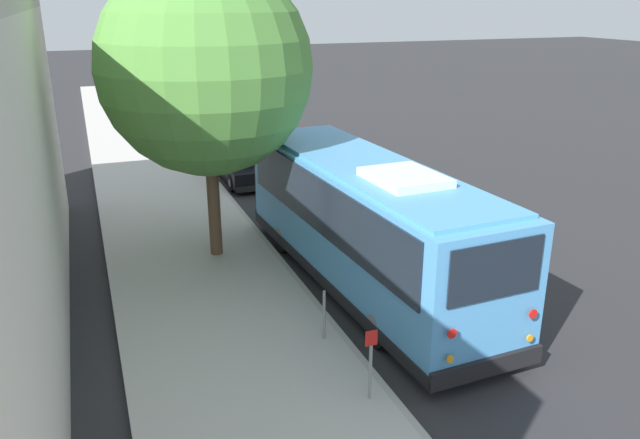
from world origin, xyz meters
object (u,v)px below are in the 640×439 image
object	(u,v)px
shuttle_bus	(365,218)
parked_sedan_white	(204,131)
street_tree	(204,52)
sign_post_near	(371,364)
parked_sedan_silver	(162,91)
sign_post_far	(324,315)
parked_sedan_black	(245,165)
parked_sedan_tan	(184,107)

from	to	relation	value
shuttle_bus	parked_sedan_white	distance (m)	17.40
street_tree	sign_post_near	bearing A→B (deg)	-171.72
shuttle_bus	sign_post_near	xyz separation A→B (m)	(-4.49, 1.96, -0.91)
parked_sedan_white	parked_sedan_silver	bearing A→B (deg)	0.99
shuttle_bus	parked_sedan_silver	world-z (taller)	shuttle_bus
shuttle_bus	sign_post_far	bearing A→B (deg)	137.00
parked_sedan_white	street_tree	distance (m)	15.27
parked_sedan_black	parked_sedan_white	bearing A→B (deg)	1.53
parked_sedan_white	sign_post_far	distance (m)	19.71
parked_sedan_white	parked_sedan_tan	xyz separation A→B (m)	(7.51, -0.30, -0.02)
shuttle_bus	street_tree	bearing A→B (deg)	42.05
parked_sedan_silver	sign_post_near	distance (m)	36.62
parked_sedan_black	parked_sedan_tan	distance (m)	14.74
parked_sedan_white	sign_post_near	bearing A→B (deg)	177.20
parked_sedan_tan	sign_post_far	xyz separation A→B (m)	(-27.17, 1.66, 0.10)
shuttle_bus	parked_sedan_black	xyz separation A→B (m)	(10.12, 0.40, -1.15)
parked_sedan_black	parked_sedan_tan	size ratio (longest dim) A/B	0.92
parked_sedan_silver	street_tree	size ratio (longest dim) A/B	0.52
street_tree	sign_post_near	distance (m)	8.93
shuttle_bus	sign_post_near	distance (m)	4.98
parked_sedan_tan	parked_sedan_white	bearing A→B (deg)	173.84
shuttle_bus	parked_sedan_tan	distance (m)	24.89
sign_post_near	parked_sedan_black	bearing A→B (deg)	-6.07
street_tree	sign_post_far	xyz separation A→B (m)	(-5.39, -1.10, -4.77)
parked_sedan_tan	street_tree	bearing A→B (deg)	168.89
parked_sedan_tan	sign_post_near	bearing A→B (deg)	172.88
shuttle_bus	sign_post_far	size ratio (longest dim) A/B	9.20
parked_sedan_white	parked_sedan_tan	size ratio (longest dim) A/B	0.99
parked_sedan_black	parked_sedan_silver	distance (m)	21.99
parked_sedan_tan	sign_post_far	size ratio (longest dim) A/B	4.21
parked_sedan_white	sign_post_far	world-z (taller)	parked_sedan_white
parked_sedan_black	parked_sedan_silver	xyz separation A→B (m)	(21.99, 0.24, -0.01)
street_tree	sign_post_far	size ratio (longest dim) A/B	7.86
shuttle_bus	parked_sedan_silver	distance (m)	32.14
parked_sedan_white	sign_post_near	xyz separation A→B (m)	(-21.84, 1.36, 0.23)
parked_sedan_silver	street_tree	distance (m)	29.53
shuttle_bus	parked_sedan_black	distance (m)	10.20
parked_sedan_tan	sign_post_near	distance (m)	29.40
shuttle_bus	parked_sedan_black	size ratio (longest dim) A/B	2.38
parked_sedan_white	parked_sedan_black	bearing A→B (deg)	-177.72
parked_sedan_black	street_tree	size ratio (longest dim) A/B	0.49
parked_sedan_tan	parked_sedan_silver	distance (m)	7.26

